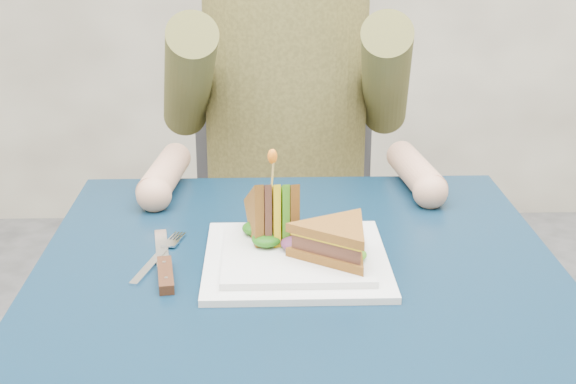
{
  "coord_description": "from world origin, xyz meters",
  "views": [
    {
      "loc": [
        -0.05,
        -1.04,
        1.22
      ],
      "look_at": [
        -0.01,
        0.05,
        0.82
      ],
      "focal_mm": 50.0,
      "sensor_mm": 36.0,
      "label": 1
    }
  ],
  "objects_px": {
    "sandwich_flat": "(337,241)",
    "fork": "(157,258)",
    "chair": "(285,207)",
    "diner": "(286,57)",
    "plate": "(296,257)",
    "sandwich_upright": "(273,216)",
    "table": "(298,313)",
    "knife": "(165,269)"
  },
  "relations": [
    {
      "from": "chair",
      "to": "fork",
      "type": "xyz_separation_m",
      "value": [
        -0.2,
        -0.69,
        0.19
      ]
    },
    {
      "from": "diner",
      "to": "fork",
      "type": "height_order",
      "value": "diner"
    },
    {
      "from": "chair",
      "to": "sandwich_upright",
      "type": "distance_m",
      "value": 0.71
    },
    {
      "from": "knife",
      "to": "fork",
      "type": "bearing_deg",
      "value": 110.37
    },
    {
      "from": "sandwich_flat",
      "to": "knife",
      "type": "height_order",
      "value": "sandwich_flat"
    },
    {
      "from": "plate",
      "to": "fork",
      "type": "distance_m",
      "value": 0.2
    },
    {
      "from": "diner",
      "to": "sandwich_upright",
      "type": "height_order",
      "value": "diner"
    },
    {
      "from": "sandwich_upright",
      "to": "knife",
      "type": "relative_size",
      "value": 0.65
    },
    {
      "from": "knife",
      "to": "diner",
      "type": "bearing_deg",
      "value": 73.22
    },
    {
      "from": "diner",
      "to": "plate",
      "type": "relative_size",
      "value": 2.87
    },
    {
      "from": "table",
      "to": "plate",
      "type": "distance_m",
      "value": 0.09
    },
    {
      "from": "sandwich_upright",
      "to": "fork",
      "type": "relative_size",
      "value": 0.81
    },
    {
      "from": "fork",
      "to": "knife",
      "type": "relative_size",
      "value": 0.8
    },
    {
      "from": "plate",
      "to": "knife",
      "type": "height_order",
      "value": "plate"
    },
    {
      "from": "table",
      "to": "diner",
      "type": "distance_m",
      "value": 0.65
    },
    {
      "from": "fork",
      "to": "knife",
      "type": "distance_m",
      "value": 0.05
    },
    {
      "from": "chair",
      "to": "plate",
      "type": "relative_size",
      "value": 3.58
    },
    {
      "from": "sandwich_flat",
      "to": "fork",
      "type": "height_order",
      "value": "sandwich_flat"
    },
    {
      "from": "fork",
      "to": "diner",
      "type": "bearing_deg",
      "value": 70.51
    },
    {
      "from": "diner",
      "to": "knife",
      "type": "height_order",
      "value": "diner"
    },
    {
      "from": "diner",
      "to": "sandwich_flat",
      "type": "height_order",
      "value": "diner"
    },
    {
      "from": "diner",
      "to": "knife",
      "type": "relative_size",
      "value": 3.37
    },
    {
      "from": "diner",
      "to": "plate",
      "type": "height_order",
      "value": "diner"
    },
    {
      "from": "plate",
      "to": "fork",
      "type": "relative_size",
      "value": 1.47
    },
    {
      "from": "sandwich_flat",
      "to": "knife",
      "type": "distance_m",
      "value": 0.24
    },
    {
      "from": "fork",
      "to": "knife",
      "type": "bearing_deg",
      "value": -69.63
    },
    {
      "from": "sandwich_flat",
      "to": "sandwich_upright",
      "type": "relative_size",
      "value": 1.37
    },
    {
      "from": "chair",
      "to": "fork",
      "type": "bearing_deg",
      "value": -106.5
    },
    {
      "from": "sandwich_flat",
      "to": "fork",
      "type": "relative_size",
      "value": 1.12
    },
    {
      "from": "chair",
      "to": "diner",
      "type": "bearing_deg",
      "value": -90.0
    },
    {
      "from": "diner",
      "to": "fork",
      "type": "distance_m",
      "value": 0.64
    },
    {
      "from": "sandwich_flat",
      "to": "fork",
      "type": "bearing_deg",
      "value": 170.68
    },
    {
      "from": "fork",
      "to": "sandwich_flat",
      "type": "bearing_deg",
      "value": -9.32
    },
    {
      "from": "table",
      "to": "fork",
      "type": "distance_m",
      "value": 0.22
    },
    {
      "from": "sandwich_upright",
      "to": "knife",
      "type": "distance_m",
      "value": 0.17
    },
    {
      "from": "plate",
      "to": "knife",
      "type": "relative_size",
      "value": 1.18
    },
    {
      "from": "chair",
      "to": "table",
      "type": "bearing_deg",
      "value": -90.0
    },
    {
      "from": "plate",
      "to": "sandwich_upright",
      "type": "distance_m",
      "value": 0.07
    },
    {
      "from": "plate",
      "to": "sandwich_upright",
      "type": "height_order",
      "value": "sandwich_upright"
    },
    {
      "from": "table",
      "to": "chair",
      "type": "bearing_deg",
      "value": 90.0
    },
    {
      "from": "diner",
      "to": "sandwich_flat",
      "type": "bearing_deg",
      "value": -85.23
    },
    {
      "from": "diner",
      "to": "knife",
      "type": "xyz_separation_m",
      "value": [
        -0.19,
        -0.62,
        -0.18
      ]
    }
  ]
}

